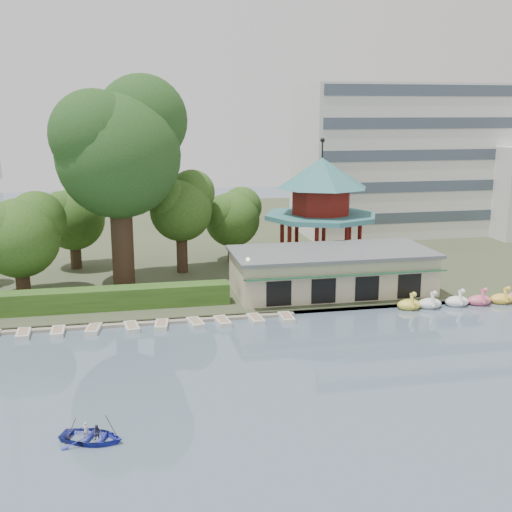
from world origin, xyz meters
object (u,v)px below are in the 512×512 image
object	(u,v)px
dock	(87,325)
pavilion	(321,201)
rowboat_with_passengers	(92,433)
boathouse	(331,270)
big_tree	(120,145)

from	to	relation	value
dock	pavilion	bearing A→B (deg)	31.66
pavilion	rowboat_with_passengers	xyz separation A→B (m)	(-22.82, -33.72, -6.99)
rowboat_with_passengers	dock	bearing A→B (deg)	93.58
pavilion	rowboat_with_passengers	world-z (taller)	pavilion
dock	pavilion	size ratio (longest dim) A/B	2.52
boathouse	pavilion	bearing A→B (deg)	78.72
dock	pavilion	xyz separation A→B (m)	(24.00, 14.80, 7.36)
big_tree	rowboat_with_passengers	bearing A→B (deg)	-93.77
pavilion	boathouse	bearing A→B (deg)	-101.28
boathouse	big_tree	world-z (taller)	big_tree
dock	boathouse	bearing A→B (deg)	12.24
pavilion	big_tree	world-z (taller)	big_tree
pavilion	rowboat_with_passengers	size ratio (longest dim) A/B	2.39
boathouse	rowboat_with_passengers	distance (m)	31.59
dock	big_tree	bearing A→B (deg)	73.97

